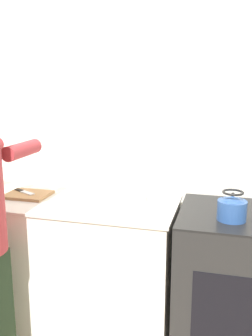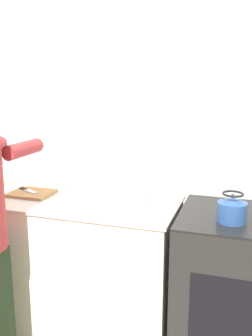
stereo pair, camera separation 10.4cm
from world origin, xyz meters
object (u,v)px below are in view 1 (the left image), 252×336
knife (24,192)px  kettle (232,208)px  oven (241,287)px  cutting_board (28,195)px

knife → kettle: bearing=21.9°
oven → knife: (-1.42, 0.00, 0.49)m
cutting_board → knife: bearing=153.4°
knife → cutting_board: bearing=0.3°
oven → knife: knife is taller
kettle → cutting_board: bearing=175.7°
knife → kettle: kettle is taller
oven → cutting_board: (-1.38, -0.02, 0.48)m
knife → kettle: size_ratio=1.12×
cutting_board → knife: (-0.04, 0.02, 0.01)m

